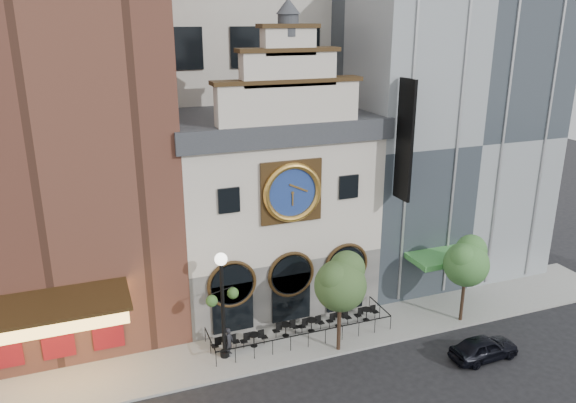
# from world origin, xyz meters

# --- Properties ---
(ground) EXTENTS (120.00, 120.00, 0.00)m
(ground) POSITION_xyz_m (0.00, 0.00, 0.00)
(ground) COLOR black
(ground) RESTS_ON ground
(sidewalk) EXTENTS (44.00, 5.00, 0.15)m
(sidewalk) POSITION_xyz_m (0.00, 2.50, 0.07)
(sidewalk) COLOR gray
(sidewalk) RESTS_ON ground
(clock_building) EXTENTS (12.60, 8.78, 18.65)m
(clock_building) POSITION_xyz_m (0.00, 7.82, 6.69)
(clock_building) COLOR #605E5B
(clock_building) RESTS_ON ground
(theater_building) EXTENTS (14.00, 15.60, 25.00)m
(theater_building) POSITION_xyz_m (-13.00, 9.96, 12.60)
(theater_building) COLOR brown
(theater_building) RESTS_ON ground
(retail_building) EXTENTS (14.00, 14.40, 20.00)m
(retail_building) POSITION_xyz_m (12.99, 9.99, 10.14)
(retail_building) COLOR gray
(retail_building) RESTS_ON ground
(cafe_railing) EXTENTS (10.60, 2.60, 0.90)m
(cafe_railing) POSITION_xyz_m (0.00, 2.50, 0.60)
(cafe_railing) COLOR black
(cafe_railing) RESTS_ON sidewalk
(bistro_0) EXTENTS (1.58, 0.68, 0.90)m
(bistro_0) POSITION_xyz_m (-4.45, 2.49, 0.61)
(bistro_0) COLOR black
(bistro_0) RESTS_ON sidewalk
(bistro_1) EXTENTS (1.58, 0.68, 0.90)m
(bistro_1) POSITION_xyz_m (-2.83, 2.38, 0.61)
(bistro_1) COLOR black
(bistro_1) RESTS_ON sidewalk
(bistro_2) EXTENTS (1.58, 0.68, 0.90)m
(bistro_2) POSITION_xyz_m (-0.77, 2.75, 0.61)
(bistro_2) COLOR black
(bistro_2) RESTS_ON sidewalk
(bistro_3) EXTENTS (1.58, 0.68, 0.90)m
(bistro_3) POSITION_xyz_m (0.82, 2.69, 0.61)
(bistro_3) COLOR black
(bistro_3) RESTS_ON sidewalk
(bistro_4) EXTENTS (1.58, 0.68, 0.90)m
(bistro_4) POSITION_xyz_m (2.59, 2.65, 0.61)
(bistro_4) COLOR black
(bistro_4) RESTS_ON sidewalk
(bistro_5) EXTENTS (1.58, 0.68, 0.90)m
(bistro_5) POSITION_xyz_m (4.48, 2.67, 0.61)
(bistro_5) COLOR black
(bistro_5) RESTS_ON sidewalk
(car_right) EXTENTS (3.98, 1.72, 1.34)m
(car_right) POSITION_xyz_m (8.65, -3.01, 0.67)
(car_right) COLOR black
(car_right) RESTS_ON ground
(pedestrian) EXTENTS (0.65, 0.72, 1.64)m
(pedestrian) POSITION_xyz_m (-4.35, 2.04, 0.97)
(pedestrian) COLOR black
(pedestrian) RESTS_ON sidewalk
(lamppost) EXTENTS (1.89, 1.08, 6.15)m
(lamppost) POSITION_xyz_m (-4.63, 1.98, 3.96)
(lamppost) COLOR black
(lamppost) RESTS_ON sidewalk
(tree_left) EXTENTS (2.96, 2.85, 5.70)m
(tree_left) POSITION_xyz_m (1.56, 0.46, 4.33)
(tree_left) COLOR #382619
(tree_left) RESTS_ON sidewalk
(tree_right) EXTENTS (2.79, 2.69, 5.38)m
(tree_right) POSITION_xyz_m (9.98, 0.71, 4.09)
(tree_right) COLOR #382619
(tree_right) RESTS_ON sidewalk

